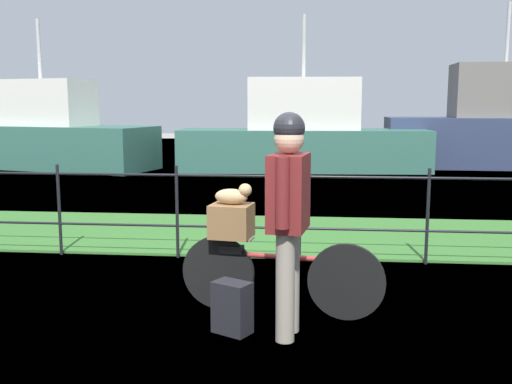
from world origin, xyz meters
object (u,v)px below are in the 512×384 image
Objects in this scene: backpack_on_paving at (232,307)px; moored_boat_far at (303,137)px; wooden_crate at (231,221)px; bicycle_main at (278,275)px; moored_boat_near at (502,130)px; moored_boat_mid at (44,136)px; cyclist_person at (288,205)px; terrier_dog at (234,195)px.

moored_boat_far is at bearing 116.85° from backpack_on_paving.
wooden_crate is 0.84× the size of backpack_on_paving.
bicycle_main reaches higher than backpack_on_paving.
moored_boat_near is (5.76, 12.48, 0.84)m from backpack_on_paving.
moored_boat_near is at bearing 5.92° from moored_boat_mid.
moored_boat_mid is at bearing -179.98° from moored_boat_far.
moored_boat_near is 0.95× the size of moored_boat_mid.
wooden_crate is 0.77m from backpack_on_paving.
cyclist_person reaches higher than bicycle_main.
moored_boat_near is at bearing 13.43° from moored_boat_far.
backpack_on_paving is at bearing -58.75° from moored_boat_mid.
moored_boat_mid reaches higher than wooden_crate.
moored_boat_mid reaches higher than terrier_dog.
bicycle_main is 0.26× the size of moored_boat_far.
moored_boat_far is at bearing 87.90° from wooden_crate.
moored_boat_mid is (-6.78, 11.18, 0.67)m from backpack_on_paving.
moored_boat_mid is at bearing 122.76° from cyclist_person.
wooden_crate is 12.60m from moored_boat_mid.
moored_boat_mid is at bearing 122.16° from wooden_crate.
wooden_crate is at bearing -57.84° from moored_boat_mid.
moored_boat_far is (0.32, 11.18, 0.67)m from backpack_on_paving.
backpack_on_paving is (0.05, -0.51, -0.79)m from terrier_dog.
backpack_on_paving is (-0.42, 0.02, -0.80)m from cyclist_person.
moored_boat_near is 0.95× the size of moored_boat_far.
wooden_crate is 0.05× the size of moored_boat_near.
bicycle_main is 1.01× the size of cyclist_person.
wooden_crate is at bearing -115.97° from moored_boat_near.
cyclist_person is 11.20m from moored_boat_far.
wooden_crate is at bearing 171.34° from bicycle_main.
moored_boat_mid is 1.00× the size of moored_boat_far.
backpack_on_paving is 0.06× the size of moored_boat_near.
moored_boat_near is 5.59m from moored_boat_far.
bicycle_main is at bearing -89.97° from moored_boat_far.
wooden_crate is at bearing -92.10° from moored_boat_far.
terrier_dog is (-0.37, 0.06, 0.65)m from bicycle_main.
wooden_crate is at bearing 171.34° from terrier_dog.
terrier_dog is at bearing 124.08° from backpack_on_paving.
wooden_crate is 10.68m from moored_boat_far.
moored_boat_near is 12.61m from moored_boat_mid.
moored_boat_near reaches higher than moored_boat_mid.
moored_boat_mid is (-12.54, -1.30, -0.16)m from moored_boat_near.
cyclist_person reaches higher than terrier_dog.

